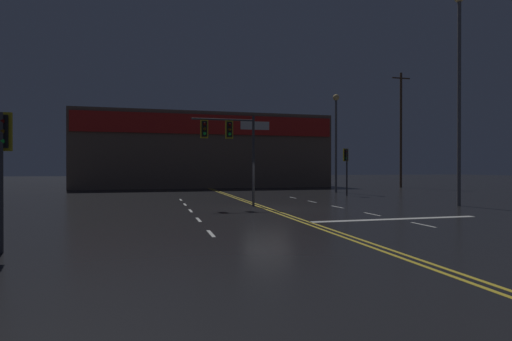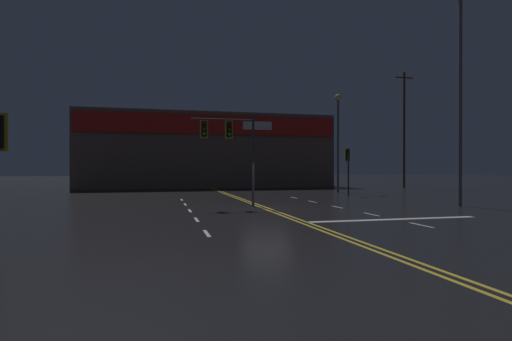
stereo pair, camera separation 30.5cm
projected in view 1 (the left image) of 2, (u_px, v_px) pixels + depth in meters
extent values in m
plane|color=black|center=(267.00, 209.00, 20.92)|extent=(200.00, 200.00, 0.00)
cube|color=gold|center=(265.00, 209.00, 20.88)|extent=(0.12, 60.00, 0.01)
cube|color=gold|center=(270.00, 209.00, 20.96)|extent=(0.12, 60.00, 0.01)
cube|color=silver|center=(211.00, 233.00, 12.95)|extent=(0.12, 1.40, 0.01)
cube|color=silver|center=(199.00, 220.00, 16.43)|extent=(0.12, 1.40, 0.01)
cube|color=silver|center=(191.00, 211.00, 19.92)|extent=(0.12, 1.40, 0.01)
cube|color=silver|center=(185.00, 204.00, 23.40)|extent=(0.12, 1.40, 0.01)
cube|color=silver|center=(181.00, 200.00, 26.89)|extent=(0.12, 1.40, 0.01)
cube|color=silver|center=(423.00, 225.00, 14.95)|extent=(0.12, 1.40, 0.01)
cube|color=silver|center=(372.00, 214.00, 18.44)|extent=(0.12, 1.40, 0.01)
cube|color=silver|center=(337.00, 207.00, 21.92)|extent=(0.12, 1.40, 0.01)
cube|color=silver|center=(312.00, 202.00, 25.41)|extent=(0.12, 1.40, 0.01)
cube|color=silver|center=(293.00, 198.00, 28.89)|extent=(0.12, 1.40, 0.01)
cube|color=silver|center=(396.00, 219.00, 16.65)|extent=(7.69, 0.40, 0.01)
cylinder|color=#38383D|center=(253.00, 161.00, 22.25)|extent=(0.14, 0.14, 5.05)
cylinder|color=#38383D|center=(223.00, 120.00, 21.81)|extent=(3.43, 0.10, 0.10)
cube|color=black|center=(229.00, 130.00, 21.90)|extent=(0.28, 0.24, 0.84)
cube|color=gold|center=(229.00, 130.00, 21.90)|extent=(0.42, 0.08, 0.99)
sphere|color=#500705|center=(230.00, 125.00, 21.75)|extent=(0.17, 0.17, 0.17)
sphere|color=#543707|center=(230.00, 129.00, 21.75)|extent=(0.17, 0.17, 0.17)
sphere|color=green|center=(230.00, 134.00, 21.75)|extent=(0.17, 0.17, 0.17)
cube|color=black|center=(204.00, 129.00, 21.56)|extent=(0.28, 0.24, 0.84)
cube|color=gold|center=(204.00, 129.00, 21.56)|extent=(0.42, 0.08, 0.99)
sphere|color=#500705|center=(205.00, 124.00, 21.40)|extent=(0.17, 0.17, 0.17)
sphere|color=#543707|center=(205.00, 129.00, 21.41)|extent=(0.17, 0.17, 0.17)
sphere|color=green|center=(205.00, 133.00, 21.41)|extent=(0.17, 0.17, 0.17)
cylinder|color=#38383D|center=(0.00, 183.00, 9.99)|extent=(0.13, 0.13, 3.53)
cube|color=black|center=(3.00, 132.00, 10.16)|extent=(0.28, 0.24, 0.84)
cube|color=gold|center=(3.00, 132.00, 10.16)|extent=(0.42, 0.08, 0.99)
sphere|color=#500705|center=(1.00, 121.00, 10.01)|extent=(0.17, 0.17, 0.17)
sphere|color=#543707|center=(1.00, 131.00, 10.01)|extent=(0.17, 0.17, 0.17)
sphere|color=green|center=(1.00, 141.00, 10.01)|extent=(0.17, 0.17, 0.17)
cylinder|color=#38383D|center=(347.00, 172.00, 30.99)|extent=(0.13, 0.13, 3.65)
cube|color=black|center=(346.00, 155.00, 31.16)|extent=(0.28, 0.24, 0.84)
cube|color=gold|center=(346.00, 155.00, 31.16)|extent=(0.42, 0.08, 0.99)
sphere|color=#500705|center=(347.00, 152.00, 31.01)|extent=(0.17, 0.17, 0.17)
sphere|color=#543707|center=(347.00, 155.00, 31.01)|extent=(0.17, 0.17, 0.17)
sphere|color=green|center=(347.00, 158.00, 31.01)|extent=(0.17, 0.17, 0.17)
cylinder|color=#59595E|center=(336.00, 146.00, 35.33)|extent=(0.20, 0.20, 8.25)
sphere|color=#F9D17A|center=(336.00, 97.00, 35.31)|extent=(0.56, 0.56, 0.56)
cylinder|color=#59595E|center=(459.00, 103.00, 22.55)|extent=(0.20, 0.20, 11.63)
cube|color=brown|center=(204.00, 152.00, 46.96)|extent=(27.92, 10.00, 8.21)
cube|color=red|center=(210.00, 124.00, 42.01)|extent=(27.36, 0.20, 2.05)
cube|color=white|center=(255.00, 126.00, 43.18)|extent=(3.20, 0.16, 0.90)
cylinder|color=#4C3828|center=(401.00, 130.00, 44.59)|extent=(0.26, 0.26, 12.83)
cube|color=#4C3828|center=(401.00, 78.00, 44.56)|extent=(2.20, 0.12, 0.12)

